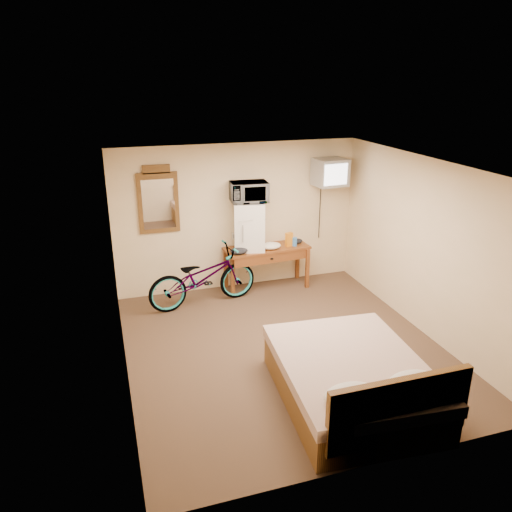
# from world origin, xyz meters

# --- Properties ---
(room) EXTENTS (4.60, 4.64, 2.50)m
(room) POSITION_xyz_m (-0.00, 0.00, 1.25)
(room) COLOR #4C3426
(room) RESTS_ON ground
(desk) EXTENTS (1.49, 0.66, 0.75)m
(desk) POSITION_xyz_m (0.43, 2.00, 0.64)
(desk) COLOR brown
(desk) RESTS_ON floor
(mini_fridge) EXTENTS (0.60, 0.58, 0.82)m
(mini_fridge) POSITION_xyz_m (0.12, 2.04, 1.16)
(mini_fridge) COLOR white
(mini_fridge) RESTS_ON desk
(microwave) EXTENTS (0.63, 0.46, 0.33)m
(microwave) POSITION_xyz_m (0.12, 2.04, 1.73)
(microwave) COLOR white
(microwave) RESTS_ON mini_fridge
(snack_bag) EXTENTS (0.14, 0.10, 0.24)m
(snack_bag) POSITION_xyz_m (0.82, 1.97, 0.87)
(snack_bag) COLOR orange
(snack_bag) RESTS_ON desk
(blue_cup) EXTENTS (0.09, 0.09, 0.15)m
(blue_cup) POSITION_xyz_m (0.91, 1.95, 0.83)
(blue_cup) COLOR #3A77C5
(blue_cup) RESTS_ON desk
(cloth_cream) EXTENTS (0.35, 0.27, 0.11)m
(cloth_cream) POSITION_xyz_m (0.47, 1.93, 0.80)
(cloth_cream) COLOR white
(cloth_cream) RESTS_ON desk
(cloth_dark_a) EXTENTS (0.30, 0.22, 0.11)m
(cloth_dark_a) POSITION_xyz_m (-0.11, 1.85, 0.81)
(cloth_dark_a) COLOR black
(cloth_dark_a) RESTS_ON desk
(cloth_dark_b) EXTENTS (0.18, 0.15, 0.08)m
(cloth_dark_b) POSITION_xyz_m (1.01, 2.06, 0.79)
(cloth_dark_b) COLOR black
(cloth_dark_b) RESTS_ON desk
(crt_television) EXTENTS (0.57, 0.62, 0.46)m
(crt_television) POSITION_xyz_m (1.55, 2.02, 1.98)
(crt_television) COLOR black
(crt_television) RESTS_ON room
(wall_mirror) EXTENTS (0.65, 0.04, 1.10)m
(wall_mirror) POSITION_xyz_m (-1.32, 2.27, 1.65)
(wall_mirror) COLOR brown
(wall_mirror) RESTS_ON room
(bicycle) EXTENTS (1.89, 0.91, 0.95)m
(bicycle) POSITION_xyz_m (-0.76, 1.70, 0.48)
(bicycle) COLOR black
(bicycle) RESTS_ON floor
(bed) EXTENTS (1.72, 2.19, 0.90)m
(bed) POSITION_xyz_m (0.32, -1.37, 0.29)
(bed) COLOR brown
(bed) RESTS_ON floor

